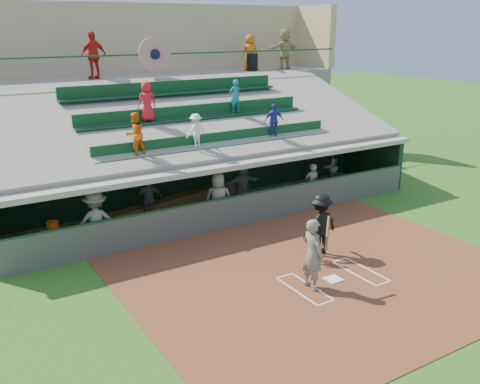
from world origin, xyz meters
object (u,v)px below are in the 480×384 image
white_table (56,242)px  trash_bin (252,62)px  home_plate (333,279)px  catcher (314,247)px  water_cooler (53,227)px  batter_at_plate (313,254)px

white_table → trash_bin: size_ratio=0.94×
white_table → home_plate: bearing=-39.9°
catcher → water_cooler: 7.97m
batter_at_plate → white_table: 8.02m
batter_at_plate → catcher: (1.08, 1.23, -0.50)m
home_plate → white_table: size_ratio=0.54×
white_table → catcher: bearing=-32.5°
catcher → water_cooler: water_cooler is taller
batter_at_plate → trash_bin: 15.00m
home_plate → catcher: catcher is taller
trash_bin → batter_at_plate: bearing=-116.4°
home_plate → white_table: (-6.13, 5.92, 0.35)m
trash_bin → white_table: bearing=-149.2°
batter_at_plate → catcher: batter_at_plate is taller
home_plate → catcher: (0.25, 1.17, 0.48)m
water_cooler → trash_bin: bearing=30.9°
white_table → batter_at_plate: bearing=-44.3°
catcher → white_table: (-6.38, 4.75, -0.13)m
white_table → water_cooler: bearing=-121.5°
water_cooler → batter_at_plate: bearing=-47.8°
home_plate → batter_at_plate: batter_at_plate is taller
home_plate → white_table: white_table is taller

